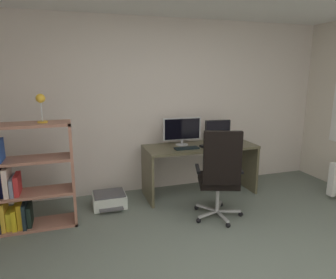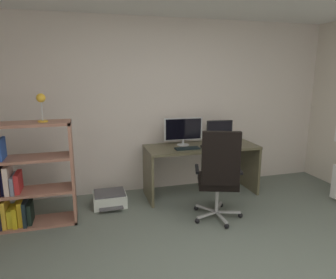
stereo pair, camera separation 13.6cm
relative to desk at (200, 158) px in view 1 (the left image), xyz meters
name	(u,v)px [view 1 (the left image)]	position (x,y,z in m)	size (l,w,h in m)	color
wall_back	(160,106)	(-0.47, 0.46, 0.72)	(5.32, 0.10, 2.54)	silver
desk	(200,158)	(0.00, 0.00, 0.00)	(1.62, 0.62, 0.74)	brown
monitor_main	(182,130)	(-0.24, 0.11, 0.41)	(0.56, 0.18, 0.40)	#B2B5B7
monitor_secondary	(218,129)	(0.33, 0.11, 0.38)	(0.39, 0.18, 0.34)	#B2B5B7
keyboard	(187,148)	(-0.26, -0.12, 0.19)	(0.34, 0.13, 0.02)	black
computer_mouse	(203,146)	(-0.01, -0.13, 0.20)	(0.06, 0.10, 0.03)	black
office_chair	(220,173)	(-0.12, -0.86, 0.06)	(0.63, 0.62, 1.14)	#B7BABC
bookshelf	(20,184)	(-2.36, -0.33, -0.01)	(0.94, 0.34, 1.23)	#A26B56
desk_lamp	(41,102)	(-2.06, -0.33, 0.90)	(0.11, 0.11, 0.32)	gold
printer	(109,200)	(-1.34, -0.05, -0.46)	(0.44, 0.44, 0.19)	silver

